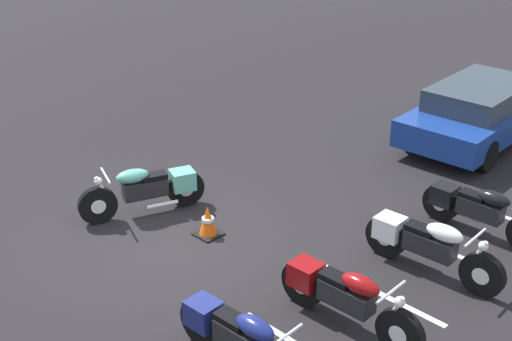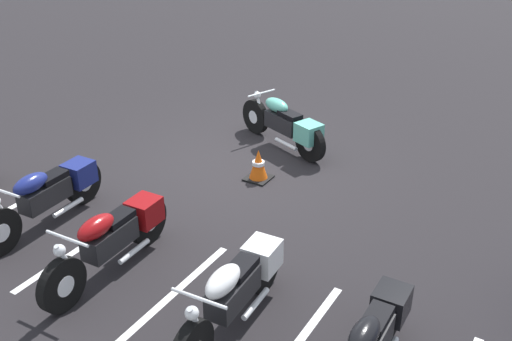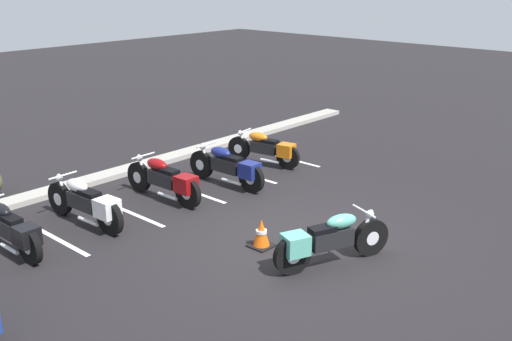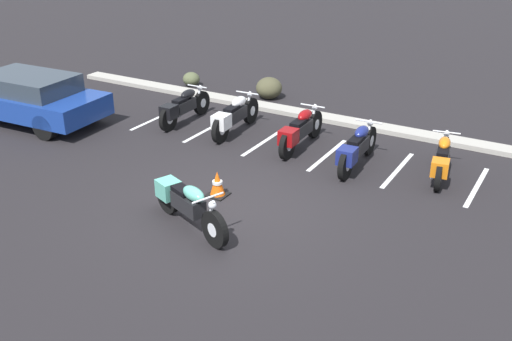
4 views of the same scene
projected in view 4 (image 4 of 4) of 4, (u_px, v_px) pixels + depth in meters
ground at (234, 209)px, 11.45m from camera, size 60.00×60.00×0.00m
motorcycle_teal_featured at (186, 203)px, 10.67m from camera, size 2.10×1.02×0.87m
parked_bike_0 at (183, 107)px, 15.61m from camera, size 0.60×2.15×0.85m
parked_bike_1 at (234, 116)px, 14.91m from camera, size 0.63×2.26×0.89m
parked_bike_2 at (300, 130)px, 13.99m from camera, size 0.63×2.24×0.88m
parked_bike_3 at (357, 148)px, 13.00m from camera, size 0.62×2.22×0.87m
parked_bike_4 at (442, 159)px, 12.53m from camera, size 0.70×2.06×0.82m
car_blue at (27, 97)px, 15.65m from camera, size 4.39×2.03×1.29m
concrete_curb at (345, 121)px, 15.76m from camera, size 18.00×0.50×0.12m
landscape_rock_0 at (191, 79)px, 18.86m from camera, size 0.78×0.77×0.43m
landscape_rock_1 at (269, 88)px, 17.63m from camera, size 1.08×1.08×0.63m
traffic_cone at (217, 184)px, 11.86m from camera, size 0.40×0.40×0.53m
stall_line_0 at (156, 118)px, 16.14m from camera, size 0.10×2.10×0.00m
stall_line_1 at (208, 129)px, 15.38m from camera, size 0.10×2.10×0.00m
stall_line_2 at (264, 141)px, 14.61m from camera, size 0.10×2.10×0.00m
stall_line_3 at (327, 155)px, 13.85m from camera, size 0.10×2.10×0.00m
stall_line_4 at (398, 170)px, 13.08m from camera, size 0.10×2.10×0.00m
stall_line_5 at (477, 187)px, 12.32m from camera, size 0.10×2.10×0.00m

